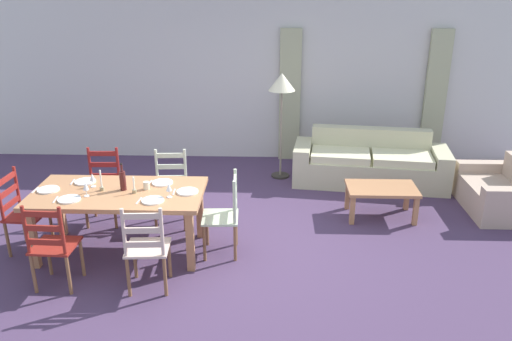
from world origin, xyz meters
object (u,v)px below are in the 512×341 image
object	(u,v)px
dining_chair_far_right	(171,189)
wine_glass_near_right	(169,188)
wine_bottle	(123,180)
wine_glass_near_left	(86,187)
coffee_cup_primary	(146,186)
armchair_upholstered	(502,193)
wine_glass_far_left	(92,178)
couch	(370,164)
dining_chair_far_left	(103,186)
coffee_table	(382,192)
dining_chair_near_right	(147,248)
dining_table	(118,198)
dining_chair_near_left	(53,246)
standing_lamp	(282,88)
dining_chair_head_west	(22,212)
dining_chair_head_east	(225,215)

from	to	relation	value
dining_chair_far_right	wine_glass_near_right	world-z (taller)	dining_chair_far_right
wine_bottle	dining_chair_far_right	bearing A→B (deg)	60.83
wine_glass_near_left	coffee_cup_primary	distance (m)	0.64
dining_chair_far_right	armchair_upholstered	size ratio (longest dim) A/B	0.83
wine_glass_near_right	wine_glass_far_left	world-z (taller)	same
couch	armchair_upholstered	xyz separation A→B (m)	(1.61, -0.96, -0.04)
dining_chair_far_left	wine_bottle	distance (m)	0.97
coffee_table	dining_chair_near_right	bearing A→B (deg)	-146.14
dining_table	wine_bottle	size ratio (longest dim) A/B	6.01
dining_table	dining_chair_far_right	world-z (taller)	dining_chair_far_right
dining_chair_near_right	coffee_cup_primary	xyz separation A→B (m)	(-0.18, 0.83, 0.32)
wine_glass_near_right	couch	world-z (taller)	wine_glass_near_right
coffee_table	armchair_upholstered	distance (m)	1.69
dining_chair_near_left	standing_lamp	world-z (taller)	standing_lamp
dining_chair_far_right	coffee_table	distance (m)	2.72
dining_chair_head_west	armchair_upholstered	xyz separation A→B (m)	(5.93, 1.27, -0.23)
standing_lamp	wine_glass_near_left	bearing A→B (deg)	-129.81
dining_table	dining_chair_near_left	bearing A→B (deg)	-121.70
couch	standing_lamp	size ratio (longest dim) A/B	1.44
coffee_cup_primary	dining_chair_head_west	bearing A→B (deg)	-177.03
dining_table	wine_glass_far_left	world-z (taller)	wine_glass_far_left
dining_chair_head_west	couch	bearing A→B (deg)	27.39
standing_lamp	wine_bottle	bearing A→B (deg)	-126.93
dining_chair_head_west	coffee_table	xyz separation A→B (m)	(4.26, 1.02, -0.12)
dining_chair_near_right	standing_lamp	xyz separation A→B (m)	(1.36, 3.18, 0.93)
armchair_upholstered	dining_chair_near_left	bearing A→B (deg)	-159.02
dining_chair_near_left	wine_glass_near_left	size ratio (longest dim) A/B	5.96
dining_chair_head_west	wine_glass_near_right	world-z (taller)	dining_chair_head_west
coffee_table	armchair_upholstered	bearing A→B (deg)	8.54
dining_chair_head_east	couch	xyz separation A→B (m)	(2.01, 2.23, -0.19)
wine_glass_near_left	coffee_table	world-z (taller)	wine_glass_near_left
dining_table	dining_chair_head_east	size ratio (longest dim) A/B	1.98
dining_chair_near_left	coffee_cup_primary	distance (m)	1.17
dining_table	dining_chair_head_west	distance (m)	1.14
dining_chair_near_right	dining_chair_far_left	size ratio (longest dim) A/B	1.00
dining_chair_head_west	armchair_upholstered	distance (m)	6.07
dining_chair_near_right	dining_chair_head_west	world-z (taller)	same
dining_chair_near_left	dining_chair_near_right	xyz separation A→B (m)	(0.95, -0.01, 0.00)
wine_glass_near_left	wine_glass_near_right	bearing A→B (deg)	0.31
dining_chair_near_left	dining_chair_head_east	size ratio (longest dim) A/B	1.00
dining_chair_head_east	wine_bottle	distance (m)	1.20
dining_chair_far_right	wine_bottle	distance (m)	0.88
coffee_table	standing_lamp	bearing A→B (deg)	132.90
wine_glass_near_right	dining_chair_head_east	bearing A→B (deg)	13.79
dining_chair_far_left	couch	xyz separation A→B (m)	(3.63, 1.45, -0.19)
dining_chair_near_left	wine_glass_far_left	bearing A→B (deg)	80.19
wine_glass_near_left	wine_bottle	bearing A→B (deg)	28.21
dining_chair_far_left	wine_glass_near_left	size ratio (longest dim) A/B	5.96
dining_table	wine_bottle	bearing A→B (deg)	39.03
dining_chair_near_right	wine_glass_far_left	bearing A→B (deg)	131.90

